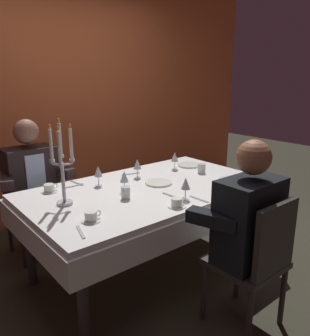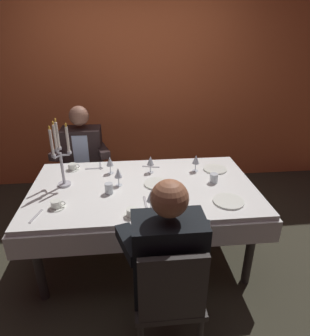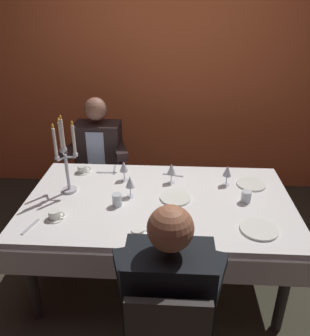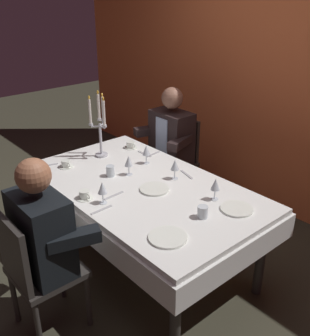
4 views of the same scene
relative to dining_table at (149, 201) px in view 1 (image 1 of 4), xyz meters
The scene contains 25 objects.
ground_plane 0.62m from the dining_table, ahead, with size 12.00×12.00×0.00m, color #363426.
back_wall 1.81m from the dining_table, 90.00° to the left, with size 6.00×0.12×2.70m, color orange.
dining_table is the anchor object (origin of this frame).
candelabra 0.78m from the dining_table, behind, with size 0.15×0.17×0.59m.
dinner_plate_0 0.17m from the dining_table, ahead, with size 0.22×0.22×0.01m, color white.
dinner_plate_1 0.76m from the dining_table, 19.72° to the left, with size 0.22×0.22×0.01m, color white.
dinner_plate_2 0.73m from the dining_table, 27.01° to the right, with size 0.24×0.24×0.01m, color white.
wine_glass_0 0.36m from the dining_table, 71.81° to the left, with size 0.07×0.07×0.16m.
wine_glass_1 0.46m from the dining_table, 135.86° to the left, with size 0.07×0.07×0.16m.
wine_glass_2 0.61m from the dining_table, 25.83° to the left, with size 0.07×0.07×0.16m.
wine_glass_3 0.45m from the dining_table, 85.06° to the right, with size 0.07×0.07×0.16m.
wine_glass_4 0.32m from the dining_table, behind, with size 0.07×0.07×0.16m.
water_tumbler_0 0.34m from the dining_table, 161.32° to the right, with size 0.07×0.07×0.09m, color silver.
water_tumbler_1 0.64m from the dining_table, ahead, with size 0.07×0.07×0.08m, color silver.
coffee_cup_0 0.48m from the dining_table, 103.62° to the right, with size 0.13×0.12×0.06m.
coffee_cup_1 0.77m from the dining_table, 149.02° to the left, with size 0.13×0.12×0.06m.
coffee_cup_2 0.74m from the dining_table, 157.35° to the right, with size 0.13×0.12×0.06m.
spoon_0 0.41m from the dining_table, 75.33° to the left, with size 0.17×0.02×0.01m, color #B7B7BC.
fork_1 0.61m from the dining_table, 131.24° to the left, with size 0.17×0.02×0.01m, color #B7B7BC.
fork_2 0.29m from the dining_table, 89.23° to the right, with size 0.17×0.02×0.01m, color #B7B7BC.
fork_3 0.47m from the dining_table, 76.48° to the right, with size 0.17×0.02×0.01m, color #B7B7BC.
spoon_4 0.89m from the dining_table, 154.43° to the right, with size 0.17×0.02×0.01m, color #B7B7BC.
fork_5 0.61m from the dining_table, 138.86° to the left, with size 0.17×0.02×0.01m, color #B7B7BC.
seated_diner_0 1.08m from the dining_table, 124.79° to the left, with size 0.63×0.48×1.24m.
seated_diner_1 0.90m from the dining_table, 84.13° to the right, with size 0.63×0.48×1.24m.
Camera 1 is at (-1.59, -2.01, 1.61)m, focal length 36.47 mm.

